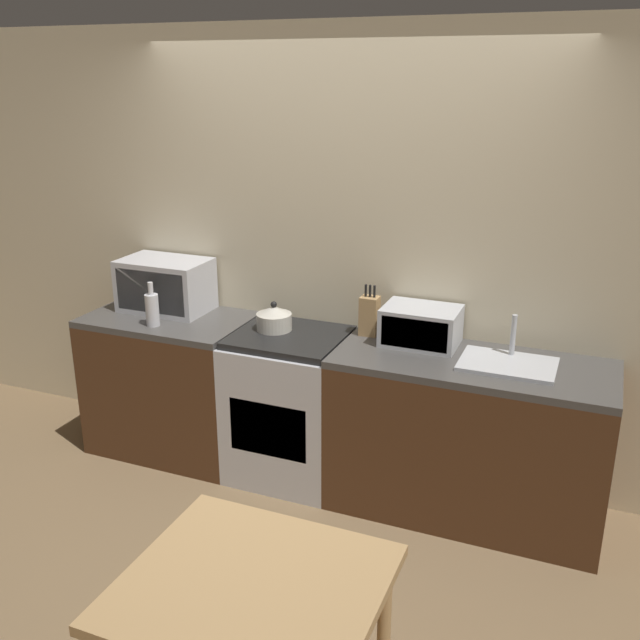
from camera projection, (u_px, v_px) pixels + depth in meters
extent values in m
plane|color=brown|center=(272.00, 551.00, 3.67)|extent=(16.00, 16.00, 0.00)
cube|color=beige|center=(348.00, 257.00, 4.19)|extent=(10.00, 0.06, 2.60)
cube|color=#4C2D19|center=(173.00, 386.00, 4.56)|extent=(1.00, 0.62, 0.86)
cube|color=#474442|center=(168.00, 320.00, 4.41)|extent=(1.00, 0.62, 0.04)
cube|color=#4C2D19|center=(467.00, 441.00, 3.88)|extent=(1.46, 0.62, 0.86)
cube|color=#474442|center=(473.00, 364.00, 3.73)|extent=(1.46, 0.62, 0.04)
cube|color=silver|center=(290.00, 408.00, 4.26)|extent=(0.65, 0.62, 0.86)
cube|color=black|center=(289.00, 337.00, 4.11)|extent=(0.63, 0.57, 0.04)
cube|color=black|center=(268.00, 430.00, 3.99)|extent=(0.47, 0.02, 0.32)
cylinder|color=beige|center=(274.00, 322.00, 4.16)|extent=(0.21, 0.21, 0.10)
cone|color=beige|center=(274.00, 310.00, 4.14)|extent=(0.20, 0.20, 0.05)
sphere|color=black|center=(274.00, 304.00, 4.12)|extent=(0.04, 0.04, 0.04)
cube|color=silver|center=(166.00, 285.00, 4.48)|extent=(0.55, 0.35, 0.33)
cube|color=black|center=(150.00, 292.00, 4.33)|extent=(0.48, 0.01, 0.26)
cylinder|color=silver|center=(152.00, 310.00, 4.21)|extent=(0.08, 0.08, 0.19)
cylinder|color=silver|center=(150.00, 288.00, 4.17)|extent=(0.03, 0.03, 0.07)
cube|color=tan|center=(370.00, 316.00, 4.06)|extent=(0.10, 0.09, 0.23)
cylinder|color=black|center=(366.00, 290.00, 4.02)|extent=(0.01, 0.01, 0.07)
cylinder|color=black|center=(370.00, 291.00, 4.01)|extent=(0.01, 0.01, 0.07)
cylinder|color=black|center=(374.00, 291.00, 4.00)|extent=(0.01, 0.01, 0.07)
cube|color=silver|center=(421.00, 326.00, 3.93)|extent=(0.41, 0.30, 0.21)
cube|color=black|center=(414.00, 334.00, 3.80)|extent=(0.36, 0.01, 0.17)
cube|color=silver|center=(508.00, 364.00, 3.66)|extent=(0.48, 0.34, 0.02)
cylinder|color=silver|center=(513.00, 335.00, 3.72)|extent=(0.03, 0.03, 0.22)
cube|color=tan|center=(252.00, 587.00, 2.32)|extent=(0.84, 0.76, 0.04)
cylinder|color=tan|center=(212.00, 591.00, 2.85)|extent=(0.05, 0.05, 0.72)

